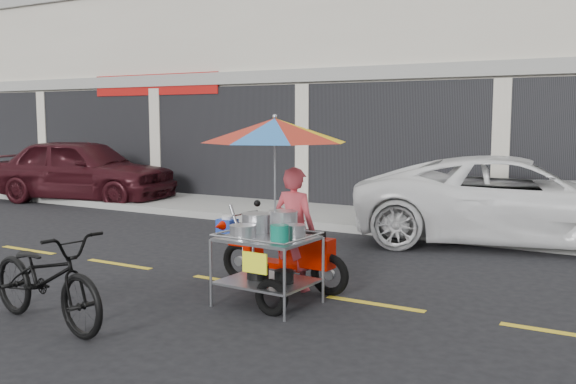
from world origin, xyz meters
The scene contains 9 objects.
ground centered at (0.00, 0.00, 0.00)m, with size 90.00×90.00×0.00m, color black.
sidewalk centered at (0.00, 5.50, 0.07)m, with size 45.00×3.00×0.15m, color gray.
centerline centered at (0.00, 0.00, 0.00)m, with size 42.00×0.10×0.01m, color gold.
maroon_sedan centered at (-9.90, 4.70, 0.81)m, with size 1.92×4.78×1.63m, color #360F15.
white_pickup centered at (0.67, 4.51, 0.74)m, with size 2.46×5.34×1.48m, color white.
plant_tall centered at (-12.57, 5.59, 0.70)m, with size 1.00×0.87×1.11m, color #1D4313.
plant_short centered at (-12.46, 5.67, 0.67)m, with size 0.58×0.58×1.03m, color #1D4313.
near_bicycle centered at (-2.62, -2.40, 0.50)m, with size 0.67×1.91×1.00m, color black.
food_vendor_rig centered at (-1.07, -0.33, 1.36)m, with size 2.15×1.79×2.18m.
Camera 1 is at (2.73, -6.69, 2.13)m, focal length 40.00 mm.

